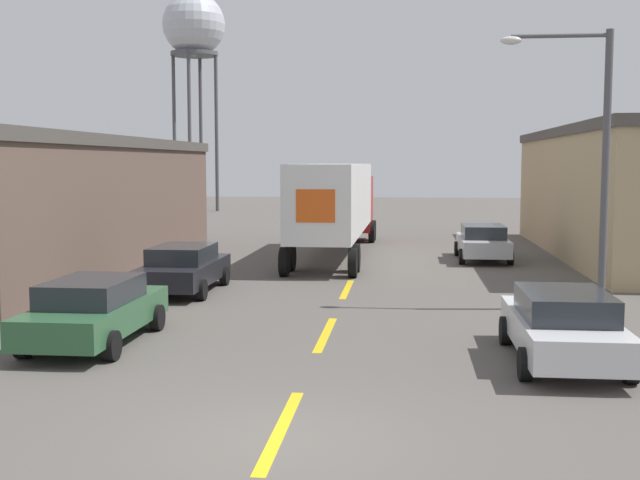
{
  "coord_description": "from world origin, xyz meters",
  "views": [
    {
      "loc": [
        1.8,
        -10.82,
        3.9
      ],
      "look_at": [
        -0.67,
        12.1,
        1.67
      ],
      "focal_mm": 45.0,
      "sensor_mm": 36.0,
      "label": 1
    }
  ],
  "objects_px": {
    "street_lamp": "(591,146)",
    "parked_car_left_far": "(184,268)",
    "semi_truck": "(337,200)",
    "parked_car_left_near": "(94,310)",
    "parked_car_right_far": "(483,242)",
    "water_tower": "(194,29)",
    "parked_car_right_near": "(563,325)"
  },
  "relations": [
    {
      "from": "parked_car_right_near",
      "to": "street_lamp",
      "type": "height_order",
      "value": "street_lamp"
    },
    {
      "from": "semi_truck",
      "to": "parked_car_right_near",
      "type": "xyz_separation_m",
      "value": [
        5.96,
        -17.88,
        -1.57
      ]
    },
    {
      "from": "parked_car_right_far",
      "to": "semi_truck",
      "type": "bearing_deg",
      "value": 168.14
    },
    {
      "from": "parked_car_left_near",
      "to": "water_tower",
      "type": "xyz_separation_m",
      "value": [
        -10.3,
        47.18,
        13.77
      ]
    },
    {
      "from": "semi_truck",
      "to": "street_lamp",
      "type": "distance_m",
      "value": 14.32
    },
    {
      "from": "semi_truck",
      "to": "water_tower",
      "type": "relative_size",
      "value": 0.88
    },
    {
      "from": "semi_truck",
      "to": "parked_car_right_far",
      "type": "xyz_separation_m",
      "value": [
        5.96,
        -1.25,
        -1.57
      ]
    },
    {
      "from": "semi_truck",
      "to": "parked_car_right_near",
      "type": "bearing_deg",
      "value": -71.0
    },
    {
      "from": "street_lamp",
      "to": "parked_car_right_far",
      "type": "bearing_deg",
      "value": 99.34
    },
    {
      "from": "parked_car_right_far",
      "to": "street_lamp",
      "type": "bearing_deg",
      "value": -80.66
    },
    {
      "from": "water_tower",
      "to": "street_lamp",
      "type": "bearing_deg",
      "value": -62.49
    },
    {
      "from": "parked_car_left_near",
      "to": "street_lamp",
      "type": "height_order",
      "value": "street_lamp"
    },
    {
      "from": "semi_truck",
      "to": "street_lamp",
      "type": "height_order",
      "value": "street_lamp"
    },
    {
      "from": "parked_car_right_near",
      "to": "street_lamp",
      "type": "distance_m",
      "value": 7.19
    },
    {
      "from": "parked_car_left_near",
      "to": "street_lamp",
      "type": "bearing_deg",
      "value": 25.13
    },
    {
      "from": "parked_car_right_far",
      "to": "parked_car_left_far",
      "type": "relative_size",
      "value": 1.0
    },
    {
      "from": "semi_truck",
      "to": "parked_car_left_near",
      "type": "height_order",
      "value": "semi_truck"
    },
    {
      "from": "water_tower",
      "to": "street_lamp",
      "type": "height_order",
      "value": "water_tower"
    },
    {
      "from": "street_lamp",
      "to": "parked_car_right_near",
      "type": "bearing_deg",
      "value": -106.32
    },
    {
      "from": "parked_car_left_far",
      "to": "water_tower",
      "type": "height_order",
      "value": "water_tower"
    },
    {
      "from": "parked_car_right_far",
      "to": "parked_car_left_far",
      "type": "bearing_deg",
      "value": -137.08
    },
    {
      "from": "semi_truck",
      "to": "parked_car_left_near",
      "type": "xyz_separation_m",
      "value": [
        -3.75,
        -17.28,
        -1.57
      ]
    },
    {
      "from": "parked_car_right_far",
      "to": "street_lamp",
      "type": "height_order",
      "value": "street_lamp"
    },
    {
      "from": "semi_truck",
      "to": "parked_car_right_far",
      "type": "relative_size",
      "value": 3.27
    },
    {
      "from": "parked_car_left_near",
      "to": "street_lamp",
      "type": "relative_size",
      "value": 0.64
    },
    {
      "from": "parked_car_right_near",
      "to": "parked_car_left_far",
      "type": "xyz_separation_m",
      "value": [
        -9.72,
        7.59,
        0.0
      ]
    },
    {
      "from": "semi_truck",
      "to": "parked_car_left_far",
      "type": "distance_m",
      "value": 11.07
    },
    {
      "from": "semi_truck",
      "to": "parked_car_left_near",
      "type": "bearing_deg",
      "value": -101.71
    },
    {
      "from": "parked_car_left_near",
      "to": "water_tower",
      "type": "distance_m",
      "value": 50.22
    },
    {
      "from": "parked_car_right_far",
      "to": "parked_car_left_far",
      "type": "height_order",
      "value": "same"
    },
    {
      "from": "parked_car_right_near",
      "to": "parked_car_left_far",
      "type": "bearing_deg",
      "value": 142.02
    },
    {
      "from": "street_lamp",
      "to": "parked_car_left_far",
      "type": "bearing_deg",
      "value": 172.02
    }
  ]
}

